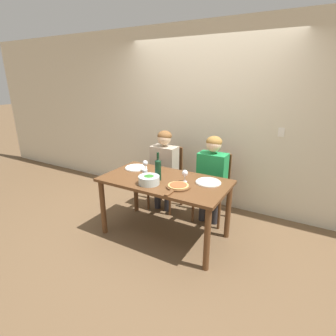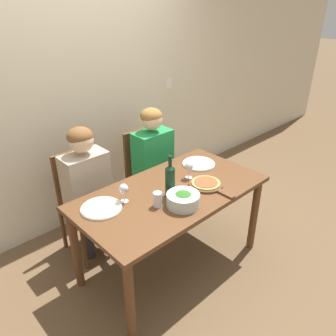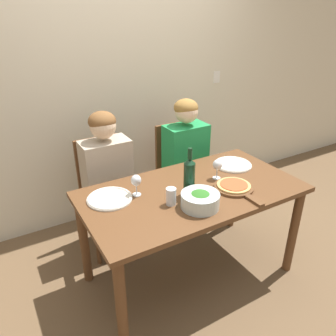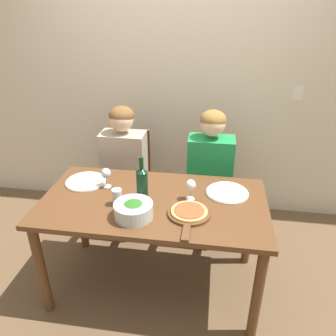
{
  "view_description": "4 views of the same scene",
  "coord_description": "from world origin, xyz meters",
  "px_view_note": "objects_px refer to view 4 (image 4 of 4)",
  "views": [
    {
      "loc": [
        1.5,
        -2.54,
        1.93
      ],
      "look_at": [
        -0.01,
        0.11,
        0.88
      ],
      "focal_mm": 28.0,
      "sensor_mm": 36.0,
      "label": 1
    },
    {
      "loc": [
        -1.55,
        -1.59,
        2.12
      ],
      "look_at": [
        -0.01,
        0.03,
        0.96
      ],
      "focal_mm": 35.0,
      "sensor_mm": 36.0,
      "label": 2
    },
    {
      "loc": [
        -1.15,
        -1.63,
        1.9
      ],
      "look_at": [
        -0.11,
        0.15,
        0.9
      ],
      "focal_mm": 35.0,
      "sensor_mm": 36.0,
      "label": 3
    },
    {
      "loc": [
        0.38,
        -1.86,
        1.98
      ],
      "look_at": [
        0.08,
        0.15,
        0.95
      ],
      "focal_mm": 35.0,
      "sensor_mm": 36.0,
      "label": 4
    }
  ],
  "objects_px": {
    "wine_glass_right": "(191,186)",
    "water_tumbler": "(117,197)",
    "chair_left": "(128,178)",
    "wine_bottle": "(142,185)",
    "person_man": "(210,167)",
    "dinner_plate_right": "(227,192)",
    "dinner_plate_left": "(86,181)",
    "person_woman": "(124,161)",
    "broccoli_bowl": "(134,210)",
    "pizza_on_board": "(189,213)",
    "chair_right": "(209,184)",
    "wine_glass_left": "(106,174)"
  },
  "relations": [
    {
      "from": "wine_glass_right",
      "to": "water_tumbler",
      "type": "bearing_deg",
      "value": -164.0
    },
    {
      "from": "chair_left",
      "to": "wine_bottle",
      "type": "height_order",
      "value": "wine_bottle"
    },
    {
      "from": "person_man",
      "to": "wine_bottle",
      "type": "height_order",
      "value": "person_man"
    },
    {
      "from": "dinner_plate_right",
      "to": "dinner_plate_left",
      "type": "bearing_deg",
      "value": 179.81
    },
    {
      "from": "person_woman",
      "to": "broccoli_bowl",
      "type": "distance_m",
      "value": 0.9
    },
    {
      "from": "wine_bottle",
      "to": "wine_glass_right",
      "type": "distance_m",
      "value": 0.33
    },
    {
      "from": "chair_left",
      "to": "water_tumbler",
      "type": "bearing_deg",
      "value": -79.16
    },
    {
      "from": "broccoli_bowl",
      "to": "chair_left",
      "type": "bearing_deg",
      "value": 107.47
    },
    {
      "from": "chair_left",
      "to": "dinner_plate_left",
      "type": "height_order",
      "value": "chair_left"
    },
    {
      "from": "person_man",
      "to": "wine_glass_right",
      "type": "bearing_deg",
      "value": -101.41
    },
    {
      "from": "chair_left",
      "to": "person_man",
      "type": "xyz_separation_m",
      "value": [
        0.75,
        -0.11,
        0.23
      ]
    },
    {
      "from": "dinner_plate_left",
      "to": "water_tumbler",
      "type": "xyz_separation_m",
      "value": [
        0.32,
        -0.25,
        0.05
      ]
    },
    {
      "from": "pizza_on_board",
      "to": "water_tumbler",
      "type": "distance_m",
      "value": 0.49
    },
    {
      "from": "dinner_plate_left",
      "to": "water_tumbler",
      "type": "height_order",
      "value": "water_tumbler"
    },
    {
      "from": "wine_glass_right",
      "to": "pizza_on_board",
      "type": "bearing_deg",
      "value": -87.26
    },
    {
      "from": "chair_left",
      "to": "dinner_plate_right",
      "type": "distance_m",
      "value": 1.1
    },
    {
      "from": "person_man",
      "to": "wine_glass_right",
      "type": "relative_size",
      "value": 8.08
    },
    {
      "from": "dinner_plate_left",
      "to": "dinner_plate_right",
      "type": "xyz_separation_m",
      "value": [
        1.05,
        -0.0,
        0.0
      ]
    },
    {
      "from": "chair_right",
      "to": "water_tumbler",
      "type": "relative_size",
      "value": 8.33
    },
    {
      "from": "broccoli_bowl",
      "to": "wine_glass_left",
      "type": "bearing_deg",
      "value": 130.09
    },
    {
      "from": "chair_left",
      "to": "wine_glass_left",
      "type": "bearing_deg",
      "value": -88.34
    },
    {
      "from": "wine_glass_left",
      "to": "wine_glass_right",
      "type": "height_order",
      "value": "same"
    },
    {
      "from": "broccoli_bowl",
      "to": "wine_glass_right",
      "type": "relative_size",
      "value": 1.63
    },
    {
      "from": "chair_left",
      "to": "broccoli_bowl",
      "type": "xyz_separation_m",
      "value": [
        0.3,
        -0.96,
        0.31
      ]
    },
    {
      "from": "wine_glass_right",
      "to": "chair_left",
      "type": "bearing_deg",
      "value": 132.23
    },
    {
      "from": "pizza_on_board",
      "to": "wine_glass_right",
      "type": "distance_m",
      "value": 0.21
    },
    {
      "from": "dinner_plate_right",
      "to": "water_tumbler",
      "type": "distance_m",
      "value": 0.77
    },
    {
      "from": "dinner_plate_right",
      "to": "pizza_on_board",
      "type": "relative_size",
      "value": 0.72
    },
    {
      "from": "broccoli_bowl",
      "to": "person_woman",
      "type": "bearing_deg",
      "value": 109.67
    },
    {
      "from": "person_man",
      "to": "broccoli_bowl",
      "type": "bearing_deg",
      "value": -118.22
    },
    {
      "from": "chair_right",
      "to": "wine_glass_left",
      "type": "bearing_deg",
      "value": -139.82
    },
    {
      "from": "wine_glass_left",
      "to": "water_tumbler",
      "type": "bearing_deg",
      "value": -56.56
    },
    {
      "from": "chair_right",
      "to": "pizza_on_board",
      "type": "height_order",
      "value": "chair_right"
    },
    {
      "from": "chair_left",
      "to": "wine_glass_left",
      "type": "height_order",
      "value": "chair_left"
    },
    {
      "from": "wine_bottle",
      "to": "wine_glass_left",
      "type": "relative_size",
      "value": 2.26
    },
    {
      "from": "wine_bottle",
      "to": "broccoli_bowl",
      "type": "relative_size",
      "value": 1.38
    },
    {
      "from": "chair_right",
      "to": "dinner_plate_left",
      "type": "distance_m",
      "value": 1.12
    },
    {
      "from": "wine_bottle",
      "to": "wine_glass_right",
      "type": "relative_size",
      "value": 2.26
    },
    {
      "from": "broccoli_bowl",
      "to": "wine_glass_left",
      "type": "xyz_separation_m",
      "value": [
        -0.28,
        0.34,
        0.05
      ]
    },
    {
      "from": "person_man",
      "to": "chair_left",
      "type": "bearing_deg",
      "value": 171.34
    },
    {
      "from": "person_woman",
      "to": "wine_glass_left",
      "type": "xyz_separation_m",
      "value": [
        0.02,
        -0.51,
        0.14
      ]
    },
    {
      "from": "wine_glass_left",
      "to": "chair_left",
      "type": "bearing_deg",
      "value": 91.66
    },
    {
      "from": "person_woman",
      "to": "person_man",
      "type": "height_order",
      "value": "same"
    },
    {
      "from": "dinner_plate_right",
      "to": "wine_bottle",
      "type": "bearing_deg",
      "value": -159.77
    },
    {
      "from": "broccoli_bowl",
      "to": "pizza_on_board",
      "type": "relative_size",
      "value": 0.59
    },
    {
      "from": "pizza_on_board",
      "to": "wine_glass_right",
      "type": "bearing_deg",
      "value": 92.74
    },
    {
      "from": "chair_right",
      "to": "wine_glass_left",
      "type": "distance_m",
      "value": 1.03
    },
    {
      "from": "chair_right",
      "to": "wine_glass_left",
      "type": "height_order",
      "value": "chair_right"
    },
    {
      "from": "chair_left",
      "to": "water_tumbler",
      "type": "xyz_separation_m",
      "value": [
        0.16,
        -0.83,
        0.32
      ]
    },
    {
      "from": "person_man",
      "to": "water_tumbler",
      "type": "distance_m",
      "value": 0.94
    }
  ]
}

